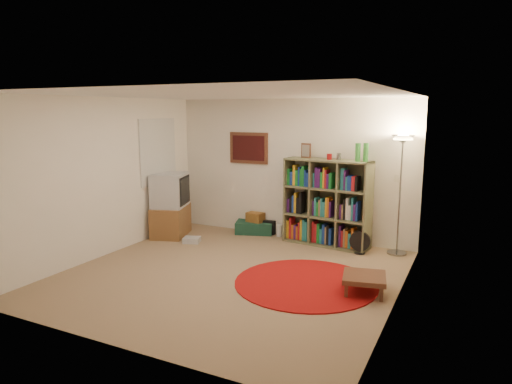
# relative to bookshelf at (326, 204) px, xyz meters

# --- Properties ---
(room) EXTENTS (4.54, 4.54, 2.54)m
(room) POSITION_rel_bookshelf_xyz_m (-0.79, -1.96, 0.54)
(room) COLOR #8B6F52
(room) RESTS_ON ground
(bookshelf) EXTENTS (1.52, 0.59, 1.78)m
(bookshelf) POSITION_rel_bookshelf_xyz_m (0.00, 0.00, 0.00)
(bookshelf) COLOR brown
(bookshelf) RESTS_ON ground
(floor_lamp) EXTENTS (0.44, 0.44, 1.92)m
(floor_lamp) POSITION_rel_bookshelf_xyz_m (1.21, -0.01, 0.88)
(floor_lamp) COLOR gray
(floor_lamp) RESTS_ON ground
(floor_fan) EXTENTS (0.33, 0.19, 0.38)m
(floor_fan) POSITION_rel_bookshelf_xyz_m (0.67, -0.27, -0.53)
(floor_fan) COLOR black
(floor_fan) RESTS_ON ground
(tv_stand) EXTENTS (0.78, 0.93, 1.16)m
(tv_stand) POSITION_rel_bookshelf_xyz_m (-2.74, -0.70, -0.16)
(tv_stand) COLOR brown
(tv_stand) RESTS_ON ground
(dvd_box) EXTENTS (0.34, 0.31, 0.09)m
(dvd_box) POSITION_rel_bookshelf_xyz_m (-2.14, -0.93, -0.67)
(dvd_box) COLOR silver
(dvd_box) RESTS_ON ground
(suitcase) EXTENTS (0.79, 0.64, 0.22)m
(suitcase) POSITION_rel_bookshelf_xyz_m (-1.43, 0.14, -0.61)
(suitcase) COLOR #153A2C
(suitcase) RESTS_ON ground
(wicker_basket) EXTENTS (0.34, 0.27, 0.18)m
(wicker_basket) POSITION_rel_bookshelf_xyz_m (-1.41, 0.13, -0.41)
(wicker_basket) COLOR brown
(wicker_basket) RESTS_ON suitcase
(duffel_bag) EXTENTS (0.37, 0.31, 0.26)m
(duffel_bag) POSITION_rel_bookshelf_xyz_m (-1.22, 0.28, -0.59)
(duffel_bag) COLOR black
(duffel_bag) RESTS_ON ground
(paper_towel) EXTENTS (0.13, 0.13, 0.22)m
(paper_towel) POSITION_rel_bookshelf_xyz_m (-0.91, 0.12, -0.61)
(paper_towel) COLOR white
(paper_towel) RESTS_ON ground
(red_rug) EXTENTS (1.91, 1.91, 0.02)m
(red_rug) POSITION_rel_bookshelf_xyz_m (0.33, -1.87, -0.71)
(red_rug) COLOR maroon
(red_rug) RESTS_ON ground
(side_table) EXTENTS (0.62, 0.62, 0.24)m
(side_table) POSITION_rel_bookshelf_xyz_m (1.10, -1.86, -0.52)
(side_table) COLOR #492619
(side_table) RESTS_ON ground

